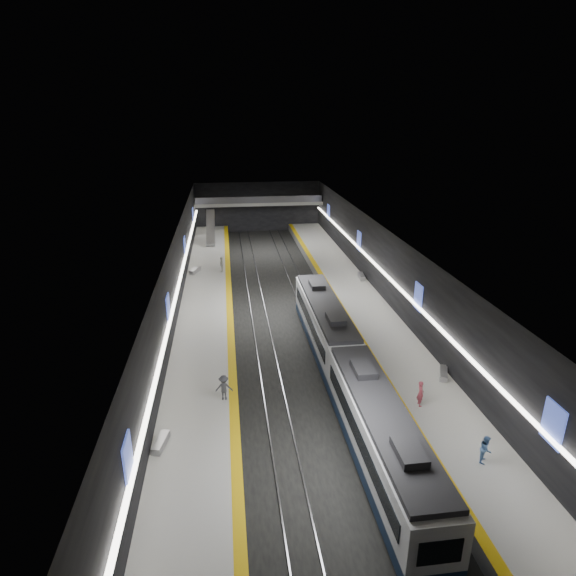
{
  "coord_description": "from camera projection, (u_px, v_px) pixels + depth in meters",
  "views": [
    {
      "loc": [
        -5.28,
        -42.59,
        18.67
      ],
      "look_at": [
        0.52,
        1.58,
        2.2
      ],
      "focal_mm": 30.0,
      "sensor_mm": 36.0,
      "label": 1
    }
  ],
  "objects": [
    {
      "name": "ad_posters",
      "position": [
        283.0,
        268.0,
        46.1
      ],
      "size": [
        19.94,
        53.5,
        2.2
      ],
      "color": "#445ACD",
      "rests_on": "wall_left"
    },
    {
      "name": "passenger_right_b",
      "position": [
        486.0,
        449.0,
        25.51
      ],
      "size": [
        0.93,
        0.97,
        1.58
      ],
      "primitive_type": "imported",
      "rotation": [
        0.0,
        0.0,
        0.96
      ],
      "color": "#5179B1",
      "rests_on": "platform_right"
    },
    {
      "name": "cove_light_right",
      "position": [
        385.0,
        274.0,
        46.61
      ],
      "size": [
        0.25,
        68.6,
        0.12
      ],
      "primitive_type": "cube",
      "color": "white",
      "rests_on": "wall_right"
    },
    {
      "name": "tile_surface_left",
      "position": [
        206.0,
        309.0,
        45.46
      ],
      "size": [
        5.0,
        70.0,
        0.02
      ],
      "primitive_type": "cube",
      "color": "#AFAFAA",
      "rests_on": "platform_left"
    },
    {
      "name": "train",
      "position": [
        347.0,
        367.0,
        32.91
      ],
      "size": [
        2.69,
        30.04,
        3.6
      ],
      "color": "#0F1E37",
      "rests_on": "ground"
    },
    {
      "name": "tactile_strip_right",
      "position": [
        338.0,
        303.0,
        47.02
      ],
      "size": [
        0.6,
        70.0,
        0.02
      ],
      "primitive_type": "cube",
      "color": "#E0B10B",
      "rests_on": "platform_right"
    },
    {
      "name": "passenger_left_a",
      "position": [
        222.0,
        265.0,
        55.7
      ],
      "size": [
        0.64,
        1.13,
        1.81
      ],
      "primitive_type": "imported",
      "rotation": [
        0.0,
        0.0,
        -1.76
      ],
      "color": "beige",
      "rests_on": "platform_left"
    },
    {
      "name": "platform_left",
      "position": [
        207.0,
        314.0,
        45.64
      ],
      "size": [
        5.0,
        70.0,
        1.0
      ],
      "primitive_type": "cube",
      "color": "slate",
      "rests_on": "ground"
    },
    {
      "name": "bench_left_far",
      "position": [
        195.0,
        271.0,
        55.72
      ],
      "size": [
        1.29,
        2.11,
        0.5
      ],
      "primitive_type": "cube",
      "rotation": [
        0.0,
        0.0,
        -0.38
      ],
      "color": "#99999E",
      "rests_on": "platform_left"
    },
    {
      "name": "wall_back",
      "position": [
        258.0,
        207.0,
        77.89
      ],
      "size": [
        20.0,
        0.04,
        8.0
      ],
      "primitive_type": "cube",
      "color": "black",
      "rests_on": "ground"
    },
    {
      "name": "wall_left",
      "position": [
        177.0,
        281.0,
        44.12
      ],
      "size": [
        0.04,
        70.0,
        8.0
      ],
      "primitive_type": "cube",
      "color": "black",
      "rests_on": "ground"
    },
    {
      "name": "tile_surface_right",
      "position": [
        360.0,
        302.0,
        47.29
      ],
      "size": [
        5.0,
        70.0,
        0.02
      ],
      "primitive_type": "cube",
      "color": "#AFAFAA",
      "rests_on": "platform_right"
    },
    {
      "name": "bench_right_far",
      "position": [
        361.0,
        277.0,
        53.76
      ],
      "size": [
        0.72,
        1.99,
        0.48
      ],
      "primitive_type": "cube",
      "rotation": [
        0.0,
        0.0,
        -0.09
      ],
      "color": "#99999E",
      "rests_on": "platform_right"
    },
    {
      "name": "passenger_right_a",
      "position": [
        420.0,
        394.0,
        30.39
      ],
      "size": [
        0.45,
        0.65,
        1.73
      ],
      "primitive_type": "imported",
      "rotation": [
        0.0,
        0.0,
        1.51
      ],
      "color": "#AB3F4E",
      "rests_on": "platform_right"
    },
    {
      "name": "mezzanine_bridge",
      "position": [
        259.0,
        203.0,
        75.6
      ],
      "size": [
        20.0,
        3.0,
        1.5
      ],
      "color": "gray",
      "rests_on": "wall_left"
    },
    {
      "name": "bench_left_near",
      "position": [
        161.0,
        443.0,
        26.89
      ],
      "size": [
        0.88,
        1.86,
        0.44
      ],
      "primitive_type": "cube",
      "rotation": [
        0.0,
        0.0,
        -0.22
      ],
      "color": "#99999E",
      "rests_on": "platform_left"
    },
    {
      "name": "escalator",
      "position": [
        211.0,
        228.0,
        68.99
      ],
      "size": [
        1.2,
        7.5,
        3.92
      ],
      "primitive_type": "cube",
      "rotation": [
        0.44,
        0.0,
        0.0
      ],
      "color": "#99999E",
      "rests_on": "platform_left"
    },
    {
      "name": "passenger_left_b",
      "position": [
        224.0,
        388.0,
        31.03
      ],
      "size": [
        1.16,
        0.72,
        1.72
      ],
      "primitive_type": "imported",
      "rotation": [
        0.0,
        0.0,
        3.07
      ],
      "color": "#3B3D42",
      "rests_on": "platform_left"
    },
    {
      "name": "ceiling",
      "position": [
        285.0,
        235.0,
        43.95
      ],
      "size": [
        20.0,
        70.0,
        0.04
      ],
      "primitive_type": "cube",
      "rotation": [
        3.14,
        0.0,
        0.0
      ],
      "color": "beige",
      "rests_on": "wall_left"
    },
    {
      "name": "ground",
      "position": [
        285.0,
        315.0,
        46.73
      ],
      "size": [
        70.0,
        70.0,
        0.0
      ],
      "primitive_type": "plane",
      "color": "black",
      "rests_on": "ground"
    },
    {
      "name": "rails",
      "position": [
        285.0,
        314.0,
        46.71
      ],
      "size": [
        6.52,
        70.0,
        0.12
      ],
      "color": "gray",
      "rests_on": "ground"
    },
    {
      "name": "tactile_strip_left",
      "position": [
        230.0,
        308.0,
        45.73
      ],
      "size": [
        0.6,
        70.0,
        0.02
      ],
      "primitive_type": "cube",
      "color": "#E0B10B",
      "rests_on": "platform_left"
    },
    {
      "name": "cove_light_left",
      "position": [
        179.0,
        283.0,
        44.21
      ],
      "size": [
        0.25,
        68.6,
        0.12
      ],
      "primitive_type": "cube",
      "color": "white",
      "rests_on": "wall_left"
    },
    {
      "name": "platform_right",
      "position": [
        360.0,
        306.0,
        47.47
      ],
      "size": [
        5.0,
        70.0,
        1.0
      ],
      "primitive_type": "cube",
      "color": "slate",
      "rests_on": "ground"
    },
    {
      "name": "wall_right",
      "position": [
        387.0,
        272.0,
        46.56
      ],
      "size": [
        0.04,
        70.0,
        8.0
      ],
      "primitive_type": "cube",
      "color": "black",
      "rests_on": "ground"
    },
    {
      "name": "bench_right_near",
      "position": [
        443.0,
        374.0,
        33.95
      ],
      "size": [
        1.21,
        1.87,
        0.45
      ],
      "primitive_type": "cube",
      "rotation": [
        0.0,
        0.0,
        -0.42
      ],
      "color": "#99999E",
      "rests_on": "platform_right"
    }
  ]
}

